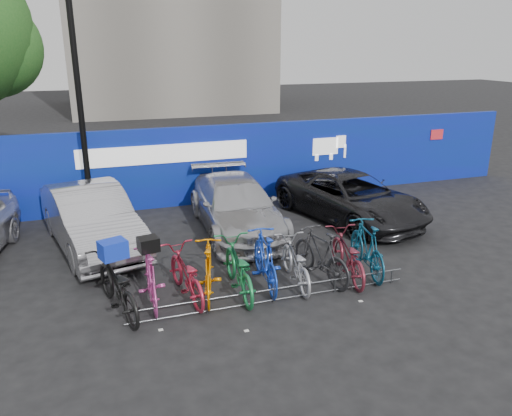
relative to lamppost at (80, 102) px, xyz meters
name	(u,v)px	position (x,y,z in m)	size (l,w,h in m)	color
ground	(263,288)	(3.20, -5.40, -3.27)	(100.00, 100.00, 0.00)	black
hoarding	(199,165)	(3.21, 0.60, -2.07)	(22.00, 0.18, 2.40)	navy
lamppost	(80,102)	(0.00, 0.00, 0.00)	(0.25, 0.50, 6.11)	black
bike_rack	(274,295)	(3.20, -6.00, -3.11)	(5.60, 0.03, 0.30)	#595B60
car_1	(91,218)	(0.00, -2.07, -2.52)	(1.58, 4.54, 1.50)	#A5A4A9
car_2	(236,205)	(3.62, -2.02, -2.58)	(1.93, 4.74, 1.38)	#ACACB1
car_3	(350,197)	(6.89, -2.21, -2.61)	(2.19, 4.75, 1.32)	black
bike_0	(117,285)	(0.36, -5.44, -2.73)	(0.72, 2.07, 1.09)	black
bike_1	(151,277)	(0.99, -5.28, -2.73)	(0.51, 1.79, 1.08)	#D0459A
bike_2	(186,274)	(1.65, -5.28, -2.78)	(0.66, 1.88, 0.99)	#AD2038
bike_3	(209,270)	(2.09, -5.34, -2.72)	(0.51, 1.82, 1.09)	orange
bike_4	(238,268)	(2.67, -5.40, -2.74)	(0.70, 2.02, 1.06)	#19783D
bike_5	(265,259)	(3.28, -5.28, -2.69)	(0.54, 1.92, 1.16)	blue
bike_6	(295,263)	(3.88, -5.41, -2.80)	(0.63, 1.81, 0.95)	#9B9CA2
bike_7	(321,255)	(4.46, -5.40, -2.71)	(0.53, 1.87, 1.12)	#2A2A2D
bike_8	(347,255)	(5.03, -5.48, -2.77)	(0.67, 1.92, 1.01)	maroon
bike_9	(367,248)	(5.55, -5.39, -2.69)	(0.54, 1.92, 1.15)	navy
cargo_crate	(113,249)	(0.36, -5.44, -2.02)	(0.46, 0.35, 0.33)	#122FC0
cargo_topcase	(148,244)	(0.99, -5.28, -2.06)	(0.36, 0.32, 0.26)	black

